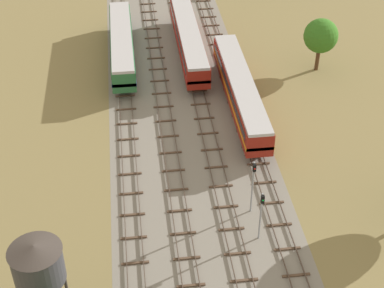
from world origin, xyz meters
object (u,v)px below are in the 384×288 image
passenger_coach_centre_nearest (240,89)px  signal_post_nearest (261,211)px  diesel_railcar_far_left_near (122,44)px  signal_post_near (253,181)px  water_tower (37,264)px  passenger_coach_centre_left_mid (188,38)px

passenger_coach_centre_nearest → signal_post_nearest: size_ratio=4.11×
passenger_coach_centre_nearest → diesel_railcar_far_left_near: (-13.37, 13.15, -0.02)m
signal_post_near → passenger_coach_centre_nearest: bearing=82.8°
diesel_railcar_far_left_near → water_tower: (-6.53, -41.99, 5.14)m
passenger_coach_centre_left_mid → signal_post_nearest: (2.23, -34.89, 0.79)m
signal_post_nearest → signal_post_near: signal_post_near is taller
water_tower → signal_post_nearest: bearing=23.6°
diesel_railcar_far_left_near → signal_post_near: 32.69m
water_tower → signal_post_near: (17.68, 11.27, -4.02)m
passenger_coach_centre_nearest → diesel_railcar_far_left_near: size_ratio=1.07×
passenger_coach_centre_nearest → signal_post_near: 17.74m
water_tower → diesel_railcar_far_left_near: bearing=81.2°
diesel_railcar_far_left_near → signal_post_near: size_ratio=3.46×
diesel_railcar_far_left_near → passenger_coach_centre_left_mid: size_ratio=0.93×
water_tower → signal_post_nearest: water_tower is taller
water_tower → signal_post_near: water_tower is taller
passenger_coach_centre_nearest → signal_post_near: size_ratio=3.72×
signal_post_nearest → diesel_railcar_far_left_near: bearing=108.0°
passenger_coach_centre_nearest → water_tower: 35.41m
signal_post_nearest → signal_post_near: size_ratio=0.91×
passenger_coach_centre_nearest → diesel_railcar_far_left_near: 18.75m
diesel_railcar_far_left_near → water_tower: size_ratio=2.15×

